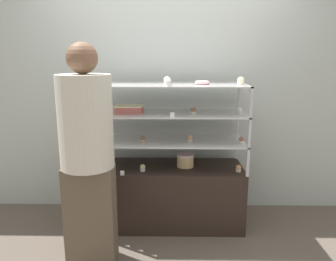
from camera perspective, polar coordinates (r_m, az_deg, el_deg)
name	(u,v)px	position (r m, az deg, el deg)	size (l,w,h in m)	color
ground_plane	(168,222)	(3.40, 0.00, -15.65)	(20.00, 20.00, 0.00)	brown
back_wall	(169,88)	(3.43, 0.10, 7.41)	(8.00, 0.05, 2.60)	#A8B2AD
display_base	(168,195)	(3.27, 0.00, -11.13)	(1.43, 0.54, 0.59)	black
display_riser_lower	(168,141)	(3.09, 0.00, -1.90)	(1.43, 0.54, 0.26)	#B7B7BC
display_riser_middle	(168,114)	(3.04, 0.00, 2.89)	(1.43, 0.54, 0.26)	#B7B7BC
display_riser_upper	(168,86)	(3.01, 0.00, 7.82)	(1.43, 0.54, 0.26)	#B7B7BC
layer_cake_centerpiece	(185,160)	(3.15, 3.03, -5.16)	(0.16, 0.16, 0.13)	#DBBC84
sheet_cake_frosted	(129,109)	(3.05, -6.79, 3.74)	(0.26, 0.17, 0.07)	#C66660
cupcake_0	(96,168)	(3.10, -12.39, -6.37)	(0.05, 0.05, 0.07)	white
cupcake_1	(143,168)	(3.04, -4.43, -6.49)	(0.05, 0.05, 0.07)	white
cupcake_2	(238,168)	(3.09, 12.17, -6.46)	(0.05, 0.05, 0.07)	beige
price_tag_0	(122,173)	(2.96, -7.97, -7.36)	(0.04, 0.00, 0.04)	white
cupcake_3	(95,140)	(3.06, -12.68, -1.59)	(0.05, 0.05, 0.06)	#CCB28C
cupcake_4	(143,139)	(3.03, -4.37, -1.46)	(0.05, 0.05, 0.06)	#CCB28C
cupcake_5	(190,138)	(3.04, 3.89, -1.38)	(0.05, 0.05, 0.06)	beige
cupcake_6	(241,140)	(3.05, 12.65, -1.62)	(0.05, 0.05, 0.06)	white
price_tag_1	(111,145)	(2.89, -9.95, -2.42)	(0.04, 0.00, 0.04)	white
cupcake_7	(93,111)	(3.00, -12.86, 3.31)	(0.05, 0.05, 0.06)	#CCB28C
cupcake_8	(194,111)	(2.95, 4.50, 3.43)	(0.05, 0.05, 0.06)	beige
cupcake_9	(239,110)	(3.04, 12.27, 3.44)	(0.05, 0.05, 0.06)	beige
price_tag_2	(172,115)	(2.78, 0.76, 2.72)	(0.04, 0.00, 0.04)	white
cupcake_10	(92,81)	(2.96, -13.07, 8.34)	(0.06, 0.06, 0.07)	white
cupcake_11	(167,81)	(2.94, -0.15, 8.64)	(0.06, 0.06, 0.07)	white
cupcake_12	(241,81)	(2.97, 12.56, 8.38)	(0.06, 0.06, 0.07)	white
price_tag_3	(169,84)	(2.75, 0.20, 8.11)	(0.04, 0.00, 0.04)	white
donut_glazed	(202,83)	(3.00, 5.99, 8.31)	(0.14, 0.14, 0.03)	#EFB2BC
customer_figure	(87,151)	(2.55, -13.88, -3.56)	(0.40, 0.40, 1.72)	brown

